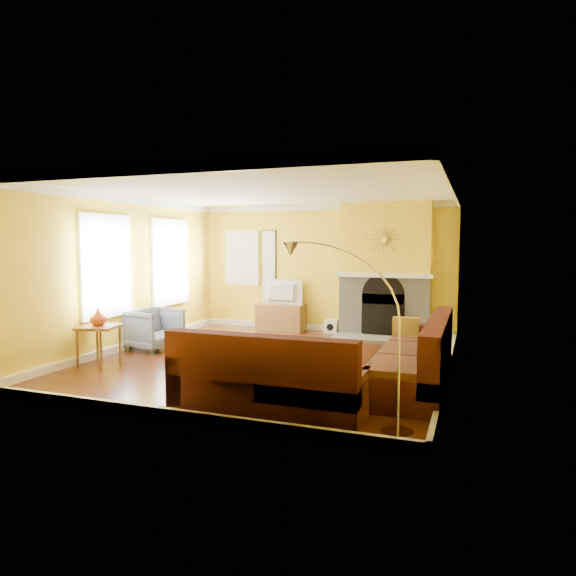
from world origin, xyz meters
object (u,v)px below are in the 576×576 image
at_px(sectional_sofa, 331,350).
at_px(armchair, 154,329).
at_px(media_console, 281,317).
at_px(arc_lamp, 347,338).
at_px(side_table, 99,345).
at_px(coffee_table, 303,361).

height_order(sectional_sofa, armchair, sectional_sofa).
relative_size(media_console, arc_lamp, 0.54).
distance_m(side_table, arc_lamp, 4.56).
xyz_separation_m(coffee_table, arc_lamp, (1.10, -1.88, 0.73)).
bearing_deg(media_console, coffee_table, -64.38).
distance_m(coffee_table, side_table, 3.22).
xyz_separation_m(armchair, side_table, (-0.15, -1.25, -0.06)).
xyz_separation_m(coffee_table, side_table, (-3.19, -0.44, 0.09)).
height_order(coffee_table, armchair, armchair).
height_order(media_console, armchair, armchair).
bearing_deg(coffee_table, media_console, 115.62).
bearing_deg(armchair, media_console, -13.94).
distance_m(sectional_sofa, coffee_table, 0.59).
distance_m(coffee_table, arc_lamp, 2.29).
bearing_deg(arc_lamp, media_console, 117.32).
height_order(coffee_table, arc_lamp, arc_lamp).
bearing_deg(media_console, sectional_sofa, -59.85).
height_order(media_console, side_table, side_table).
height_order(sectional_sofa, side_table, sectional_sofa).
bearing_deg(arc_lamp, armchair, 147.03).
height_order(armchair, arc_lamp, arc_lamp).
relative_size(side_table, arc_lamp, 0.32).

